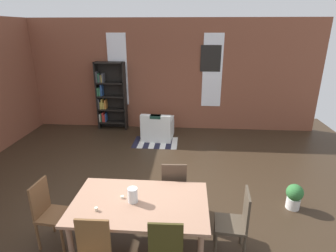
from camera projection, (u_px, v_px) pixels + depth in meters
ground_plane at (146, 201)px, 4.81m from camera, size 10.06×10.06×0.00m
back_wall_brick at (165, 76)px, 7.91m from camera, size 8.74×0.12×3.14m
window_pane_0 at (118, 70)px, 7.89m from camera, size 0.55×0.02×2.04m
window_pane_1 at (212, 71)px, 7.69m from camera, size 0.55×0.02×2.04m
dining_table at (140, 207)px, 3.59m from camera, size 1.78×1.08×0.73m
vase_on_table at (133, 195)px, 3.54m from camera, size 0.13×0.13×0.20m
tealight_candle_0 at (96, 209)px, 3.39m from camera, size 0.04×0.04×0.05m
tealight_candle_1 at (122, 197)px, 3.65m from camera, size 0.04×0.04×0.03m
dining_chair_far_right at (174, 186)px, 4.33m from camera, size 0.43×0.43×0.95m
dining_chair_head_right at (236, 221)px, 3.55m from camera, size 0.43×0.43×0.95m
dining_chair_head_left at (49, 211)px, 3.74m from camera, size 0.44×0.44×0.95m
bookshelf_tall at (109, 96)px, 8.00m from camera, size 0.86×0.29×1.98m
armchair_white at (158, 129)px, 7.46m from camera, size 0.85×0.85×0.75m
potted_plant_by_shelf at (294, 196)px, 4.56m from camera, size 0.28×0.28×0.44m
striped_rug at (155, 142)px, 7.26m from camera, size 1.16×0.81×0.01m
framed_picture at (211, 58)px, 7.57m from camera, size 0.56×0.03×0.72m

